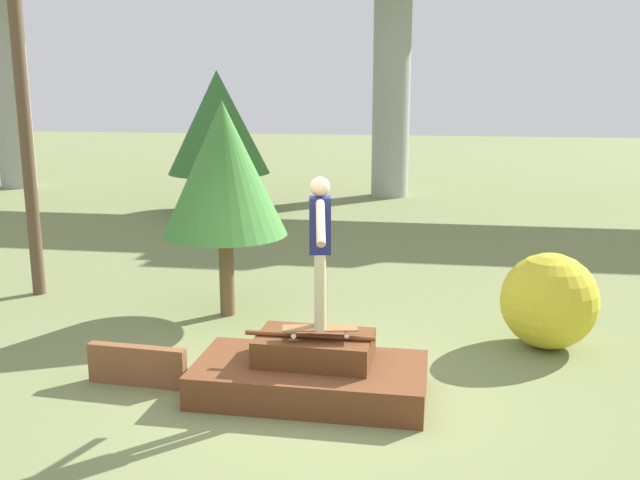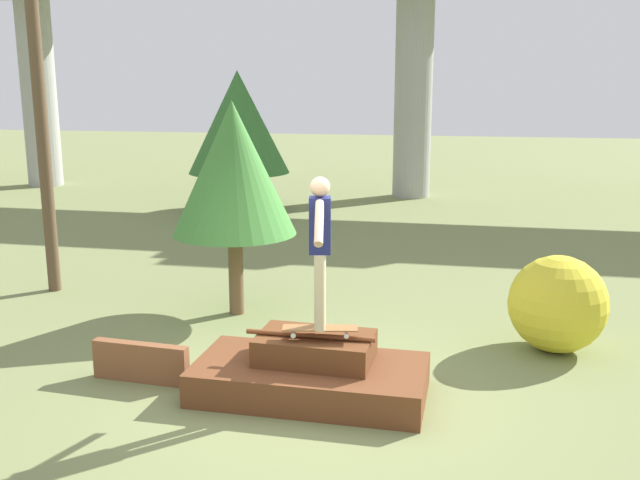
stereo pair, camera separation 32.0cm
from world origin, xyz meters
name	(u,v)px [view 2 (the right image)]	position (x,y,z in m)	size (l,w,h in m)	color
ground_plane	(310,395)	(0.00, 0.00, 0.00)	(80.00, 80.00, 0.00)	olive
scrap_pile	(311,373)	(0.01, 0.02, 0.25)	(2.52, 1.30, 0.71)	brown
scrap_plank_loose	(141,362)	(-1.96, -0.03, 0.23)	(1.16, 0.21, 0.46)	brown
skateboard	(320,329)	(0.12, -0.05, 0.78)	(0.82, 0.34, 0.09)	brown
skater	(320,242)	(0.12, -0.05, 1.72)	(0.29, 1.19, 1.60)	#C6B78E
utility_pole	(38,76)	(-4.96, 3.11, 3.43)	(1.30, 0.20, 6.60)	brown
tree_behind_left	(238,122)	(-4.24, 10.80, 2.34)	(2.63, 2.63, 3.65)	#4C3823
tree_behind_right	(233,169)	(-1.66, 2.55, 2.13)	(1.78, 1.78, 3.10)	brown
bush_yellow_flowering	(558,304)	(2.77, 1.91, 0.61)	(1.23, 1.23, 1.23)	gold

